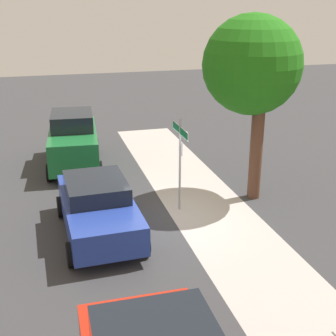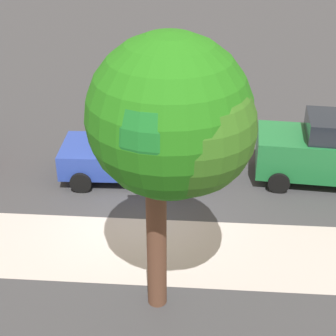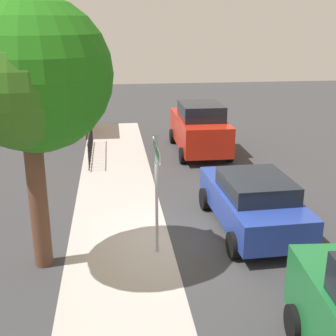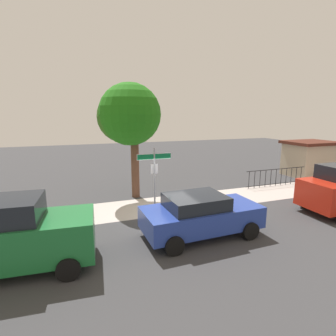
{
  "view_description": "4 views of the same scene",
  "coord_description": "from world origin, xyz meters",
  "views": [
    {
      "loc": [
        12.2,
        -3.45,
        6.22
      ],
      "look_at": [
        0.2,
        -0.16,
        1.67
      ],
      "focal_mm": 49.11,
      "sensor_mm": 36.0,
      "label": 1
    },
    {
      "loc": [
        -1.55,
        11.36,
        8.15
      ],
      "look_at": [
        -0.8,
        0.97,
        2.2
      ],
      "focal_mm": 54.61,
      "sensor_mm": 36.0,
      "label": 2
    },
    {
      "loc": [
        -10.1,
        1.36,
        5.36
      ],
      "look_at": [
        0.15,
        0.05,
        1.93
      ],
      "focal_mm": 47.52,
      "sensor_mm": 36.0,
      "label": 3
    },
    {
      "loc": [
        -3.63,
        -10.28,
        4.37
      ],
      "look_at": [
        0.09,
        0.15,
        2.08
      ],
      "focal_mm": 28.04,
      "sensor_mm": 36.0,
      "label": 4
    }
  ],
  "objects": [
    {
      "name": "ground_plane",
      "position": [
        0.0,
        0.0,
        0.0
      ],
      "size": [
        60.0,
        60.0,
        0.0
      ],
      "primitive_type": "plane",
      "color": "#38383A"
    },
    {
      "name": "sidewalk_strip",
      "position": [
        2.0,
        1.3,
        0.0
      ],
      "size": [
        24.0,
        2.6,
        0.0
      ],
      "primitive_type": "cube",
      "color": "#B2A7A1",
      "rests_on": "ground_plane"
    },
    {
      "name": "shade_tree",
      "position": [
        -1.02,
        2.97,
        4.31
      ],
      "size": [
        3.15,
        3.1,
        5.91
      ],
      "color": "brown",
      "rests_on": "ground_plane"
    },
    {
      "name": "street_sign",
      "position": [
        -0.45,
        0.4,
        2.05
      ],
      "size": [
        1.53,
        0.07,
        2.94
      ],
      "color": "#9EA0A5",
      "rests_on": "ground_plane"
    },
    {
      "name": "car_green",
      "position": [
        -5.46,
        -2.46,
        1.05
      ],
      "size": [
        4.45,
        2.28,
        2.12
      ],
      "rotation": [
        0.0,
        0.0,
        -0.08
      ],
      "color": "#1B6831",
      "rests_on": "ground_plane"
    },
    {
      "name": "car_blue",
      "position": [
        0.47,
        -2.26,
        0.81
      ],
      "size": [
        4.33,
        2.18,
        1.56
      ],
      "rotation": [
        0.0,
        0.0,
        0.03
      ],
      "color": "#243B99",
      "rests_on": "ground_plane"
    }
  ]
}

